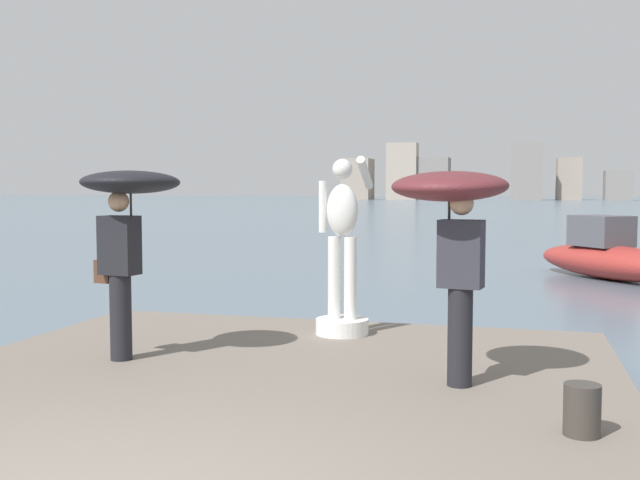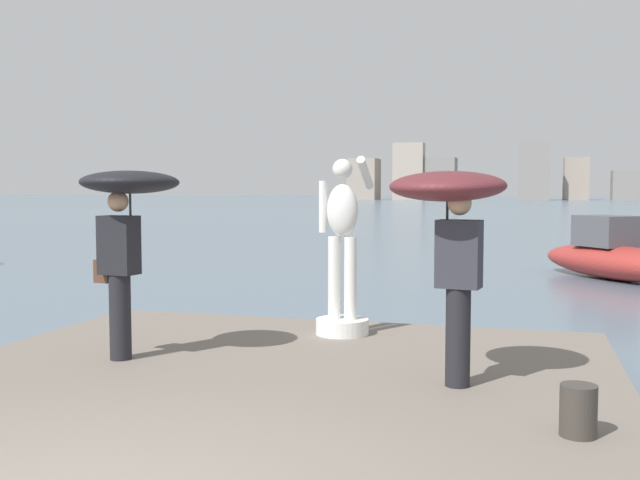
# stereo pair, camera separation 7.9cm
# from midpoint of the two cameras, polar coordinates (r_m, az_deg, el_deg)

# --- Properties ---
(ground_plane) EXTENTS (400.00, 400.00, 0.00)m
(ground_plane) POSITION_cam_midpoint_polar(r_m,az_deg,el_deg) (43.25, 11.90, 1.03)
(ground_plane) COLOR slate
(pier) EXTENTS (6.57, 9.30, 0.40)m
(pier) POSITION_cam_midpoint_polar(r_m,az_deg,el_deg) (5.65, -10.16, -16.29)
(pier) COLOR #70665B
(pier) RESTS_ON ground
(statue_white_figure) EXTENTS (0.64, 0.88, 2.14)m
(statue_white_figure) POSITION_cam_midpoint_polar(r_m,az_deg,el_deg) (8.84, 1.49, -1.82)
(statue_white_figure) COLOR white
(statue_white_figure) RESTS_ON pier
(onlooker_left) EXTENTS (1.11, 1.12, 1.94)m
(onlooker_left) POSITION_cam_midpoint_polar(r_m,az_deg,el_deg) (7.72, -15.03, 2.18)
(onlooker_left) COLOR black
(onlooker_left) RESTS_ON pier
(onlooker_right) EXTENTS (1.18, 1.19, 1.93)m
(onlooker_right) POSITION_cam_midpoint_polar(r_m,az_deg,el_deg) (6.61, 9.90, 2.12)
(onlooker_right) COLOR black
(onlooker_right) RESTS_ON pier
(mooring_bollard) EXTENTS (0.26, 0.26, 0.37)m
(mooring_bollard) POSITION_cam_midpoint_polar(r_m,az_deg,el_deg) (5.66, 19.26, -12.32)
(mooring_bollard) COLOR #38332D
(mooring_bollard) RESTS_ON pier
(boat_near) EXTENTS (3.87, 4.55, 1.51)m
(boat_near) POSITION_cam_midpoint_polar(r_m,az_deg,el_deg) (18.91, 21.40, -1.24)
(boat_near) COLOR #9E2D28
(boat_near) RESTS_ON ground
(distant_skyline) EXTENTS (68.97, 13.34, 11.60)m
(distant_skyline) POSITION_cam_midpoint_polar(r_m,az_deg,el_deg) (152.01, 12.94, 4.78)
(distant_skyline) COLOR gray
(distant_skyline) RESTS_ON ground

